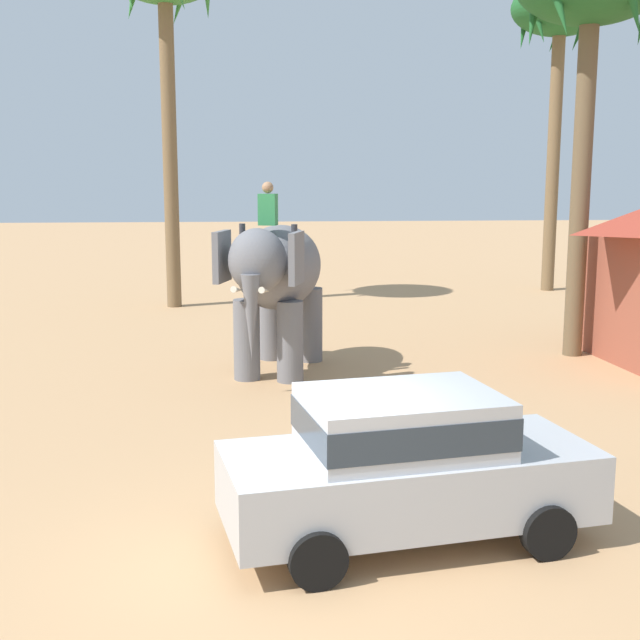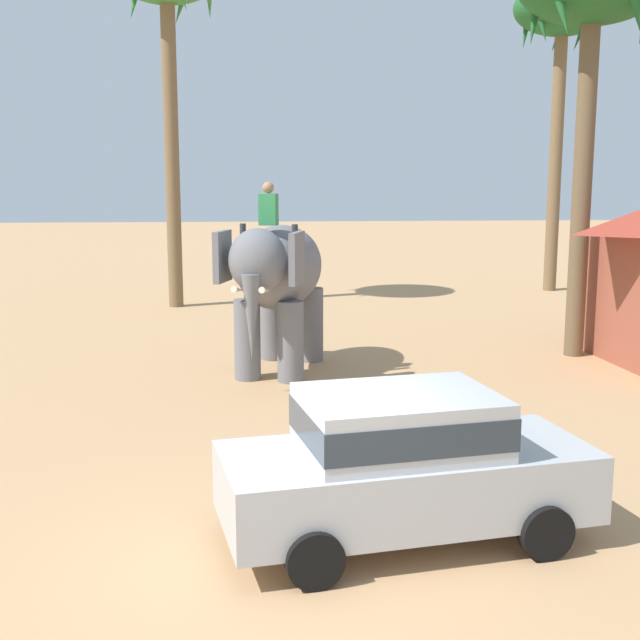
% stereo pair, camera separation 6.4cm
% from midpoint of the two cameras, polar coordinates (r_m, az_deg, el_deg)
% --- Properties ---
extents(ground_plane, '(120.00, 120.00, 0.00)m').
position_cam_midpoint_polar(ground_plane, '(9.37, -1.27, -15.84)').
color(ground_plane, tan).
extents(car_sedan_foreground, '(4.34, 2.42, 1.70)m').
position_cam_midpoint_polar(car_sedan_foreground, '(9.51, 5.61, -9.42)').
color(car_sedan_foreground, '#B7BABF').
rests_on(car_sedan_foreground, ground).
extents(elephant_with_mahout, '(2.49, 4.02, 3.88)m').
position_cam_midpoint_polar(elephant_with_mahout, '(17.03, -3.07, 2.98)').
color(elephant_with_mahout, slate).
rests_on(elephant_with_mahout, ground).
extents(palm_tree_near_hut, '(3.20, 3.20, 10.23)m').
position_cam_midpoint_polar(palm_tree_near_hut, '(30.35, 15.85, 18.90)').
color(palm_tree_near_hut, brown).
rests_on(palm_tree_near_hut, ground).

